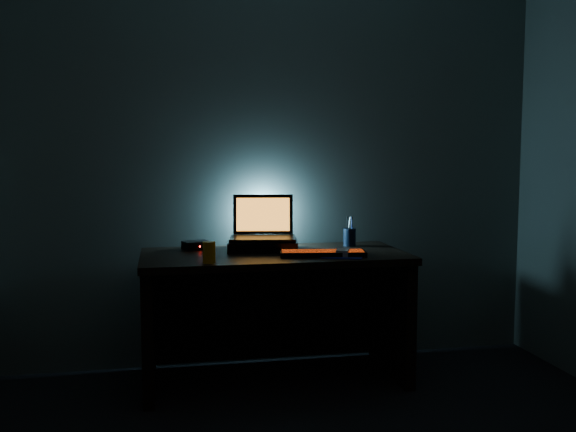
% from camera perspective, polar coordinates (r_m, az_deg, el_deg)
% --- Properties ---
extents(room, '(3.50, 4.00, 2.50)m').
position_cam_1_polar(room, '(2.04, 6.63, 3.65)').
color(room, black).
rests_on(room, ground).
extents(desk, '(1.50, 0.70, 0.75)m').
position_cam_1_polar(desk, '(3.76, -1.35, -7.05)').
color(desk, black).
rests_on(desk, ground).
extents(riser, '(0.44, 0.36, 0.06)m').
position_cam_1_polar(riser, '(3.77, -2.24, -2.58)').
color(riser, black).
rests_on(riser, desk).
extents(laptop, '(0.42, 0.34, 0.26)m').
position_cam_1_polar(laptop, '(3.81, -2.24, -1.13)').
color(laptop, black).
rests_on(laptop, riser).
extents(keyboard, '(0.49, 0.22, 0.03)m').
position_cam_1_polar(keyboard, '(3.56, 3.10, -3.32)').
color(keyboard, black).
rests_on(keyboard, desk).
extents(mousepad, '(0.28, 0.27, 0.00)m').
position_cam_1_polar(mousepad, '(3.56, 4.89, -3.55)').
color(mousepad, navy).
rests_on(mousepad, desk).
extents(mouse, '(0.10, 0.13, 0.03)m').
position_cam_1_polar(mouse, '(3.55, 4.89, -3.25)').
color(mouse, gray).
rests_on(mouse, mousepad).
extents(pen_cup, '(0.10, 0.10, 0.11)m').
position_cam_1_polar(pen_cup, '(3.94, 5.50, -1.89)').
color(pen_cup, black).
rests_on(pen_cup, desk).
extents(juice_glass, '(0.08, 0.08, 0.11)m').
position_cam_1_polar(juice_glass, '(3.35, -7.03, -3.22)').
color(juice_glass, orange).
rests_on(juice_glass, desk).
extents(router, '(0.18, 0.16, 0.05)m').
position_cam_1_polar(router, '(3.83, -8.16, -2.59)').
color(router, black).
rests_on(router, desk).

